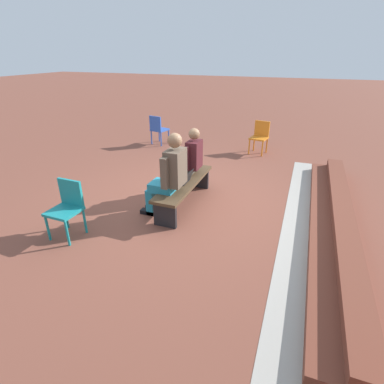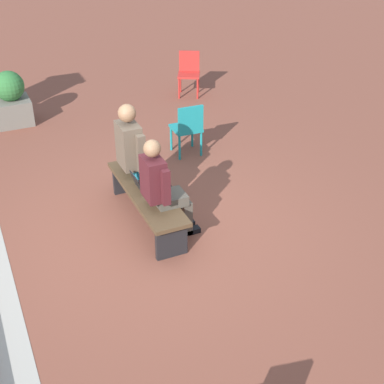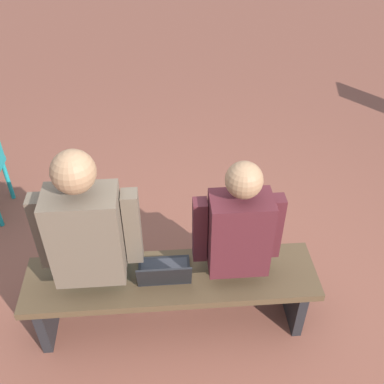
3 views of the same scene
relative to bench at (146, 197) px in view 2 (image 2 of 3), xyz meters
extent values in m
plane|color=brown|center=(-0.17, 0.00, -0.35)|extent=(60.00, 60.00, 0.00)
cube|color=#4C3823|center=(0.00, 0.00, 0.07)|extent=(1.80, 0.44, 0.05)
cube|color=black|center=(-0.80, 0.00, -0.15)|extent=(0.06, 0.37, 0.40)
cube|color=black|center=(0.80, 0.00, -0.15)|extent=(0.06, 0.37, 0.40)
cube|color=#4C473D|center=(-0.39, -0.16, 0.15)|extent=(0.31, 0.36, 0.13)
cube|color=#4C473D|center=(-0.47, -0.34, -0.13)|extent=(0.10, 0.11, 0.45)
cube|color=black|center=(-0.47, -0.39, -0.32)|extent=(0.10, 0.22, 0.06)
cube|color=#4C473D|center=(-0.31, -0.34, -0.13)|extent=(0.10, 0.11, 0.45)
cube|color=black|center=(-0.31, -0.39, -0.32)|extent=(0.10, 0.22, 0.06)
cube|color=#47191E|center=(-0.39, 0.04, 0.46)|extent=(0.34, 0.22, 0.50)
cube|color=navy|center=(-0.39, -0.07, 0.43)|extent=(0.05, 0.01, 0.30)
cube|color=#47191E|center=(-0.61, -0.03, 0.45)|extent=(0.08, 0.09, 0.43)
cube|color=#47191E|center=(-0.17, -0.03, 0.45)|extent=(0.08, 0.09, 0.43)
sphere|color=#8C6647|center=(-0.39, 0.04, 0.84)|extent=(0.20, 0.20, 0.20)
cube|color=teal|center=(0.45, -0.18, 0.16)|extent=(0.35, 0.41, 0.14)
cube|color=teal|center=(0.36, -0.39, -0.13)|extent=(0.11, 0.12, 0.45)
cube|color=black|center=(0.36, -0.45, -0.32)|extent=(0.11, 0.25, 0.07)
cube|color=teal|center=(0.54, -0.39, -0.13)|extent=(0.11, 0.12, 0.45)
cube|color=black|center=(0.54, -0.45, -0.32)|extent=(0.11, 0.25, 0.07)
cube|color=brown|center=(0.45, 0.04, 0.51)|extent=(0.39, 0.25, 0.57)
cube|color=brown|center=(0.21, -0.03, 0.49)|extent=(0.09, 0.10, 0.49)
cube|color=brown|center=(0.70, -0.03, 0.49)|extent=(0.09, 0.10, 0.49)
sphere|color=#8C6647|center=(0.45, 0.04, 0.94)|extent=(0.22, 0.22, 0.22)
cube|color=black|center=(0.04, -0.04, 0.11)|extent=(0.32, 0.22, 0.02)
cube|color=#2D2D33|center=(0.04, -0.05, 0.12)|extent=(0.29, 0.15, 0.00)
cube|color=black|center=(0.04, 0.10, 0.21)|extent=(0.32, 0.07, 0.19)
cube|color=#33519E|center=(0.04, 0.09, 0.21)|extent=(0.28, 0.06, 0.17)
cube|color=teal|center=(1.57, -1.23, 0.07)|extent=(0.43, 0.43, 0.04)
cube|color=teal|center=(1.38, -1.22, 0.29)|extent=(0.05, 0.40, 0.40)
cylinder|color=teal|center=(1.74, -1.42, -0.15)|extent=(0.04, 0.04, 0.40)
cylinder|color=teal|center=(1.75, -1.06, -0.15)|extent=(0.04, 0.04, 0.40)
cylinder|color=teal|center=(1.38, -1.40, -0.15)|extent=(0.04, 0.04, 0.40)
cylinder|color=teal|center=(1.39, -1.04, -0.15)|extent=(0.04, 0.04, 0.40)
cube|color=red|center=(3.89, -2.32, 0.07)|extent=(0.57, 0.57, 0.04)
cube|color=red|center=(4.05, -2.41, 0.29)|extent=(0.22, 0.37, 0.40)
cylinder|color=red|center=(3.81, -2.08, -0.15)|extent=(0.04, 0.04, 0.40)
cylinder|color=red|center=(3.64, -2.40, -0.15)|extent=(0.04, 0.04, 0.40)
cylinder|color=red|center=(4.13, -2.24, -0.15)|extent=(0.04, 0.04, 0.40)
cylinder|color=red|center=(3.96, -2.56, -0.15)|extent=(0.04, 0.04, 0.40)
cube|color=#6B665B|center=(3.89, 1.05, -0.13)|extent=(0.60, 0.60, 0.44)
sphere|color=#2D6B33|center=(3.89, 1.05, 0.33)|extent=(0.52, 0.52, 0.52)
camera|label=1|loc=(4.44, 1.82, 2.15)|focal=28.00mm
camera|label=2|loc=(-5.38, 1.82, 3.42)|focal=50.00mm
camera|label=3|loc=(0.01, 1.82, 2.23)|focal=42.00mm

